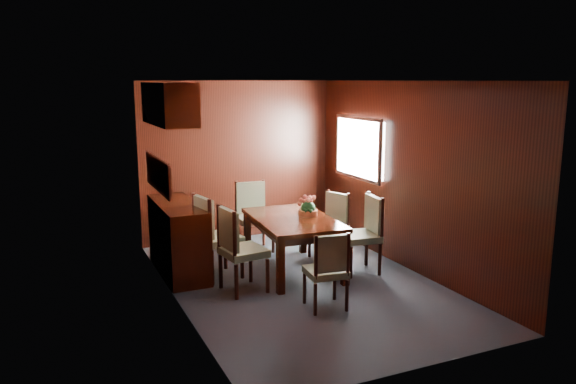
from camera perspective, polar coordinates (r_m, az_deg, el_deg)
name	(u,v)px	position (r m, az deg, el deg)	size (l,w,h in m)	color
ground	(302,283)	(6.86, 1.39, -9.24)	(4.50, 4.50, 0.00)	#353E49
room_shell	(282,146)	(6.73, -0.58, 4.68)	(3.06, 4.52, 2.41)	black
sideboard	(178,238)	(7.23, -11.09, -4.61)	(0.48, 1.40, 0.90)	black
dining_table	(293,225)	(7.11, 0.51, -3.39)	(1.05, 1.57, 0.70)	black
chair_left_near	(237,245)	(6.45, -5.17, -5.37)	(0.52, 0.53, 1.01)	black
chair_left_far	(212,232)	(6.93, -7.68, -4.06)	(0.56, 0.57, 1.05)	black
chair_right_near	(365,229)	(7.18, 7.85, -3.77)	(0.51, 0.53, 0.99)	black
chair_right_far	(332,221)	(7.74, 4.49, -2.98)	(0.52, 0.53, 0.90)	black
chair_head	(328,267)	(5.97, 4.09, -7.58)	(0.45, 0.43, 0.86)	black
chair_foot	(253,212)	(8.05, -3.58, -2.04)	(0.48, 0.47, 0.99)	black
flower_centerpiece	(308,206)	(7.16, 2.05, -1.43)	(0.26, 0.26, 0.26)	#BF643A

